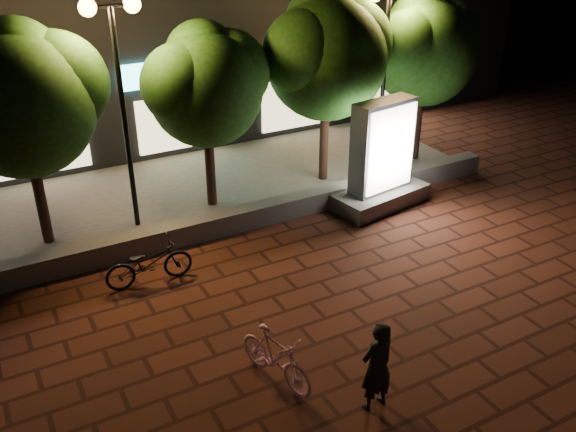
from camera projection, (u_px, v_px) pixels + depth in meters
ground at (300, 327)px, 11.35m from camera, size 80.00×80.00×0.00m
retaining_wall at (215, 225)px, 14.35m from camera, size 16.00×0.45×0.50m
sidewalk at (179, 193)px, 16.39m from camera, size 16.00×5.00×0.08m
tree_left at (22, 95)px, 12.55m from camera, size 3.60×3.00×4.89m
tree_mid at (206, 81)px, 14.36m from camera, size 3.24×2.70×4.50m
tree_right at (327, 51)px, 15.60m from camera, size 3.72×3.10×5.07m
tree_far_right at (425, 46)px, 17.05m from camera, size 3.48×2.90×4.76m
street_lamp_left at (117, 58)px, 12.90m from camera, size 1.26×0.36×5.18m
street_lamp_right at (387, 33)px, 15.94m from camera, size 1.26×0.36×4.98m
ad_kiosk at (381, 164)px, 15.40m from camera, size 2.69×1.65×2.74m
scooter_pink at (276, 357)px, 9.89m from camera, size 0.86×1.66×0.96m
rider at (377, 366)px, 9.24m from camera, size 0.60×0.42×1.57m
scooter_parked at (149, 263)px, 12.44m from camera, size 1.81×0.70×0.94m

